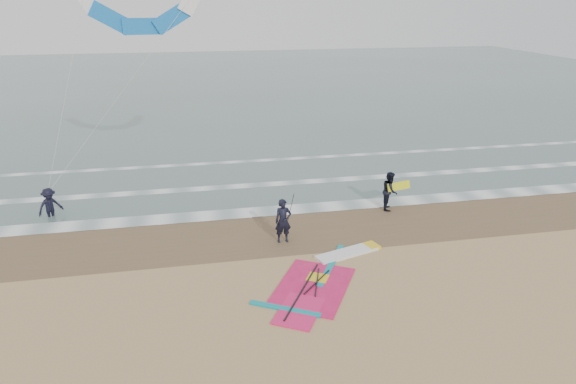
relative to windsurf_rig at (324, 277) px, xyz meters
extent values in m
plane|color=tan|center=(0.06, -1.56, -0.04)|extent=(120.00, 120.00, 0.00)
cube|color=#47605E|center=(0.06, 46.44, -0.03)|extent=(120.00, 80.00, 0.02)
cube|color=brown|center=(0.06, 4.44, -0.03)|extent=(120.00, 5.00, 0.01)
cube|color=white|center=(0.06, 6.64, -0.01)|extent=(120.00, 1.20, 0.02)
cube|color=white|center=(0.06, 10.44, -0.01)|extent=(120.00, 0.70, 0.02)
cube|color=white|center=(0.06, 14.94, -0.01)|extent=(120.00, 0.50, 0.01)
cube|color=white|center=(1.39, 1.64, 0.03)|extent=(2.80, 1.49, 0.13)
cube|color=yellow|center=(2.59, 2.02, 0.03)|extent=(0.67, 0.77, 0.14)
cube|color=#E51D5C|center=(-0.58, -0.55, -0.02)|extent=(3.83, 4.22, 0.04)
cube|color=#E51D5C|center=(-1.39, -1.97, -0.01)|extent=(2.12, 2.36, 0.05)
cube|color=#0C8C99|center=(0.52, 0.87, -0.01)|extent=(1.95, 3.14, 0.05)
cube|color=#0C8C99|center=(-1.83, -1.75, -0.01)|extent=(2.29, 1.46, 0.05)
cube|color=yellow|center=(-0.25, 0.00, -0.01)|extent=(0.99, 0.95, 0.06)
cylinder|color=black|center=(-1.01, -0.77, 0.02)|extent=(2.02, 3.43, 0.07)
cylinder|color=black|center=(-0.36, -0.33, 0.04)|extent=(1.35, 1.49, 0.04)
cylinder|color=black|center=(-0.36, -0.33, 0.04)|extent=(0.65, 1.88, 0.04)
imported|color=black|center=(-0.94, 3.29, 0.93)|extent=(0.72, 0.48, 1.93)
imported|color=black|center=(4.86, 5.86, 0.92)|extent=(1.02, 1.13, 1.91)
imported|color=black|center=(-11.28, 7.99, 0.87)|extent=(1.34, 1.24, 1.81)
cylinder|color=black|center=(-0.64, 3.29, 1.38)|extent=(0.17, 0.86, 1.82)
cube|color=yellow|center=(5.26, 5.76, 1.17)|extent=(1.30, 0.51, 0.39)
cube|color=blue|center=(-7.86, 10.56, 8.84)|extent=(2.03, 0.28, 1.62)
cube|color=blue|center=(-6.42, 10.56, 8.45)|extent=(1.90, 0.27, 0.78)
cube|color=blue|center=(-4.98, 10.56, 8.84)|extent=(2.03, 0.28, 1.62)
cylinder|color=beige|center=(-10.10, 9.27, 5.54)|extent=(2.39, 2.58, 8.72)
cylinder|color=beige|center=(-7.60, 9.27, 5.54)|extent=(7.38, 2.58, 8.73)
camera|label=1|loc=(-4.56, -16.16, 9.79)|focal=32.00mm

